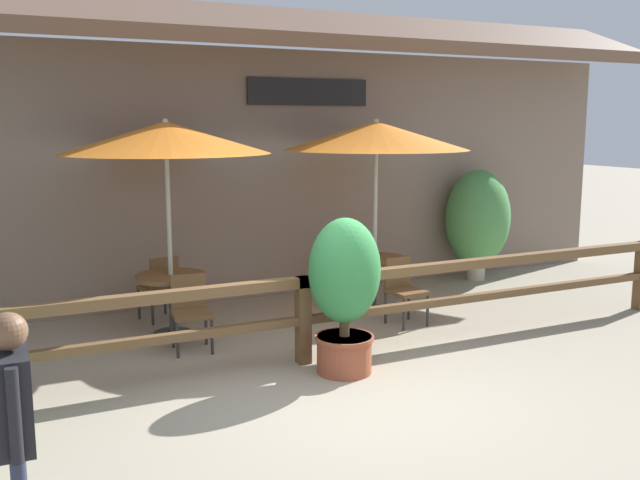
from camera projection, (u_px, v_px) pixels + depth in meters
The scene contains 14 objects.
ground_plane at pixel (349, 396), 6.76m from camera, with size 60.00×60.00×0.00m, color #9E937F.
building_facade at pixel (213, 151), 10.05m from camera, with size 14.28×1.49×4.23m.
patio_railing at pixel (303, 300), 7.58m from camera, with size 10.40×0.14×0.95m.
patio_umbrella_near at pixel (166, 138), 8.33m from camera, with size 2.47×2.47×2.61m.
dining_table_near at pixel (171, 287), 8.63m from camera, with size 0.85×0.85×0.75m.
chair_near_streetside at pixel (191, 309), 8.07m from camera, with size 0.47×0.47×0.86m.
chair_near_wallside at pixel (160, 285), 9.25m from camera, with size 0.51×0.51×0.86m.
patio_umbrella_middle at pixel (376, 136), 9.42m from camera, with size 2.47×2.47×2.61m.
dining_table_middle at pixel (374, 268), 9.72m from camera, with size 0.85×0.85×0.75m.
chair_middle_streetside at pixel (404, 287), 9.11m from camera, with size 0.46×0.46×0.86m.
chair_middle_wallside at pixel (352, 267), 10.39m from camera, with size 0.43×0.43×0.86m.
potted_plant_broad_leaf at pixel (345, 288), 7.26m from camera, with size 0.75×0.68×1.62m.
potted_plant_entrance_palm at pixel (478, 219), 11.59m from camera, with size 1.08×0.98×1.80m.
pedestrian at pixel (14, 410), 3.95m from camera, with size 0.21×0.55×1.55m.
Camera 1 is at (-3.06, -5.66, 2.58)m, focal length 40.00 mm.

